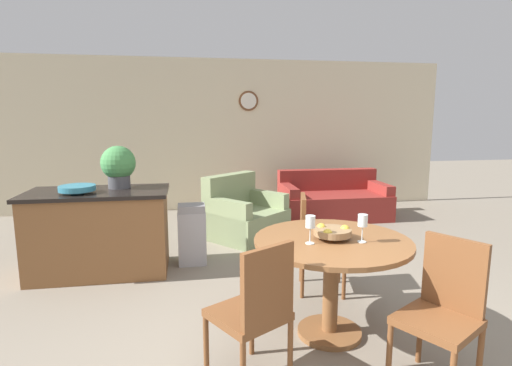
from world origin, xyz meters
name	(u,v)px	position (x,y,z in m)	size (l,w,h in m)	color
wall_back	(232,135)	(0.00, 5.35, 1.35)	(8.00, 0.09, 2.70)	beige
dining_table	(332,261)	(0.25, 0.80, 0.60)	(1.18, 1.18, 0.77)	brown
dining_chair_near_left	(255,307)	(-0.42, 0.32, 0.52)	(0.58, 0.58, 0.94)	brown
dining_chair_near_right	(443,307)	(0.73, 0.13, 0.52)	(0.58, 0.58, 0.94)	brown
dining_chair_far_side	(314,239)	(0.38, 1.61, 0.52)	(0.51, 0.51, 0.94)	brown
fruit_bowl	(332,232)	(0.24, 0.80, 0.83)	(0.28, 0.28, 0.10)	olive
wine_glass_left	(310,223)	(0.05, 0.72, 0.93)	(0.07, 0.07, 0.21)	silver
wine_glass_right	(363,222)	(0.43, 0.69, 0.93)	(0.07, 0.07, 0.21)	silver
kitchen_island	(100,232)	(-1.76, 2.43, 0.46)	(1.46, 0.76, 0.91)	brown
teal_bowl	(77,188)	(-1.93, 2.33, 0.96)	(0.36, 0.36, 0.08)	teal
potted_plant	(118,165)	(-1.56, 2.57, 1.16)	(0.37, 0.37, 0.46)	#4C4C51
trash_bin	(192,234)	(-0.78, 2.54, 0.35)	(0.31, 0.25, 0.70)	#9E9EA3
couch	(333,201)	(1.59, 4.33, 0.27)	(1.75, 0.95, 0.78)	maroon
armchair	(244,217)	(-0.05, 3.44, 0.29)	(1.25, 1.24, 0.88)	gray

